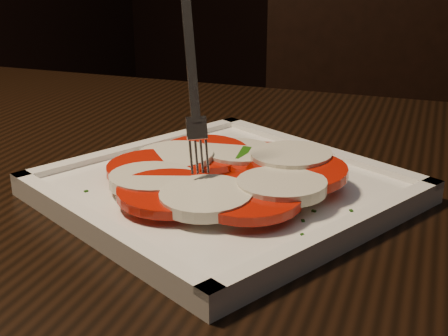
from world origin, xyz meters
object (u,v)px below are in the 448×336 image
Objects in this scene: table at (161,259)px; fork at (191,78)px; chair at (354,145)px; plate at (224,191)px.

fork is (0.07, -0.04, 0.21)m from table.
table is 1.40× the size of chair.
chair is at bearing 97.11° from plate.
chair is 3.32× the size of plate.
table is at bearing 163.62° from plate.
fork is at bearing -102.49° from chair.
table is 0.83m from chair.
fork is (0.08, -0.86, 0.33)m from chair.
chair reaches higher than plate.
fork reaches higher than chair.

